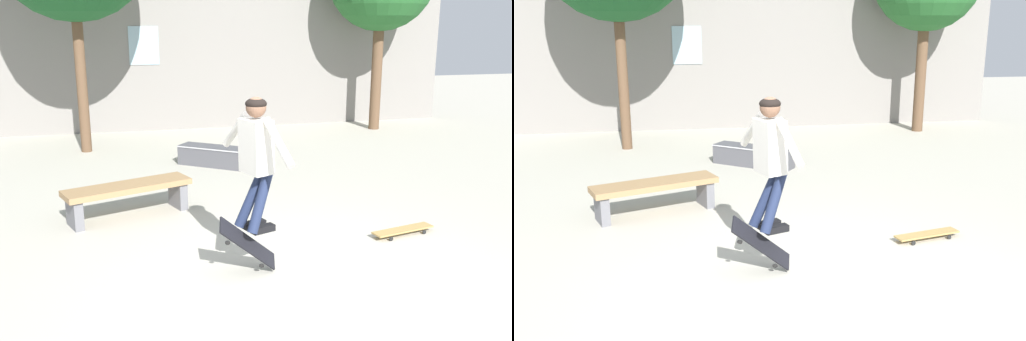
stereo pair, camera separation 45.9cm
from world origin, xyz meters
TOP-DOWN VIEW (x-y plane):
  - ground_plane at (0.00, 0.00)m, footprint 40.00×40.00m
  - building_backdrop at (-0.04, 9.24)m, footprint 14.33×0.52m
  - park_bench at (-1.66, 2.67)m, footprint 1.80×1.04m
  - skate_ledge at (0.07, 5.15)m, footprint 1.48×1.28m
  - skater at (-0.40, 0.46)m, footprint 0.50×1.20m
  - skateboard_flipping at (-0.51, 0.41)m, footprint 0.68×0.39m
  - skateboard_resting at (1.69, 1.10)m, footprint 0.88×0.36m

SIDE VIEW (x-z plane):
  - ground_plane at x=0.00m, z-range 0.00..0.00m
  - skateboard_resting at x=1.69m, z-range 0.03..0.11m
  - skate_ledge at x=0.07m, z-range 0.00..0.37m
  - park_bench at x=-1.66m, z-range 0.11..0.58m
  - skateboard_flipping at x=-0.51m, z-range 0.03..0.71m
  - skater at x=-0.40m, z-range 0.64..2.05m
  - building_backdrop at x=-0.04m, z-range -0.54..5.37m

